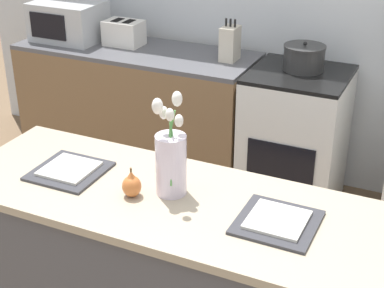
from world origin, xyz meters
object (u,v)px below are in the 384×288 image
Objects in this scene: cooking_pot at (304,58)px; knife_block at (230,43)px; plate_setting_left at (69,170)px; stove_range at (294,140)px; microwave at (69,21)px; pear_figurine at (132,185)px; plate_setting_right at (277,222)px; flower_vase at (171,159)px; toaster at (124,33)px.

cooking_pot is 0.95× the size of knife_block.
stove_range is at bearing 70.64° from plate_setting_left.
pear_figurine is at bearing -48.18° from microwave.
knife_block is at bearing 87.17° from plate_setting_left.
plate_setting_left and plate_setting_right have the same top height.
flower_vase reaches higher than stove_range.
plate_setting_right is at bearing -77.24° from stove_range.
plate_setting_right is at bearing -45.21° from toaster.
plate_setting_right is 1.14× the size of cooking_pot.
stove_range is 3.38× the size of knife_block.
plate_setting_right is (0.93, 0.00, 0.00)m from plate_setting_left.
knife_block is (0.79, -0.01, 0.03)m from toaster.
knife_block is at bearing -0.58° from toaster.
stove_range is 2.19× the size of flower_vase.
plate_setting_right is (0.45, -0.04, -0.14)m from flower_vase.
pear_figurine is 0.47× the size of knife_block.
toaster reaches higher than plate_setting_left.
knife_block reaches higher than pear_figurine.
pear_figurine is 2.22m from microwave.
toaster is 0.58× the size of microwave.
toaster is at bearing 113.36° from plate_setting_left.
microwave is 1.22m from knife_block.
plate_setting_left is (-0.56, -1.60, 0.44)m from stove_range.
microwave is at bearing -178.05° from knife_block.
knife_block is at bearing 1.95° from microwave.
toaster is at bearing 177.81° from stove_range.
plate_setting_right is 2.33m from toaster.
toaster reaches higher than pear_figurine.
plate_setting_left is at bearing -109.36° from stove_range.
microwave is at bearing 131.82° from pear_figurine.
plate_setting_left is at bearing 171.34° from pear_figurine.
microwave is (-1.48, 1.65, 0.11)m from pear_figurine.
knife_block reaches higher than stove_range.
flower_vase is 0.48m from plate_setting_right.
plate_setting_right is at bearing -37.82° from microwave.
plate_setting_left is 1.00× the size of plate_setting_right.
stove_range is 1.74m from pear_figurine.
toaster is 0.43m from microwave.
toaster is (-1.18, 1.61, -0.03)m from flower_vase.
pear_figurine is at bearing -58.22° from toaster.
stove_range is 3.54× the size of cooking_pot.
cooking_pot reaches higher than plate_setting_right.
stove_range is 3.12× the size of plate_setting_right.
flower_vase is 1.55× the size of knife_block.
toaster is 0.79m from knife_block.
knife_block is (0.08, 1.64, 0.13)m from plate_setting_left.
flower_vase reaches higher than plate_setting_right.
cooking_pot is at bearing 71.14° from plate_setting_left.
flower_vase is 1.43× the size of plate_setting_right.
pear_figurine is at bearing -174.90° from plate_setting_right.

